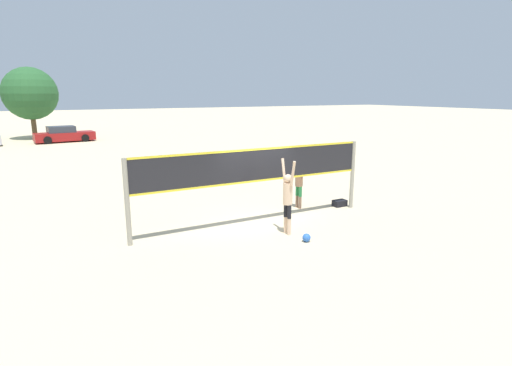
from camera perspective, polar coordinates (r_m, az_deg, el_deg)
ground_plane at (r=12.99m, az=0.00°, el=-5.81°), size 200.00×200.00×0.00m
volleyball_net at (r=12.56m, az=0.00°, el=1.54°), size 8.09×0.14×2.45m
player_spiker at (r=11.77m, az=4.56°, el=-1.74°), size 0.28×0.72×2.26m
player_blocker at (r=14.56m, az=6.16°, el=0.45°), size 0.28×0.69×2.01m
volleyball at (r=11.52m, az=7.22°, el=-7.75°), size 0.24×0.24×0.24m
gear_bag at (r=15.23m, az=11.85°, el=-2.83°), size 0.50×0.31×0.23m
parked_car_mid at (r=38.37m, az=-25.74°, el=6.22°), size 4.92×2.28×1.37m
tree_right_cluster at (r=42.44m, az=-29.57°, el=11.04°), size 4.73×4.73×6.46m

